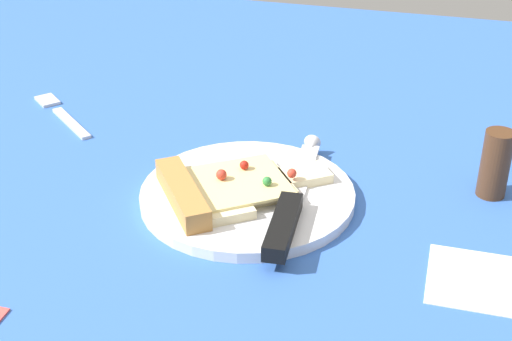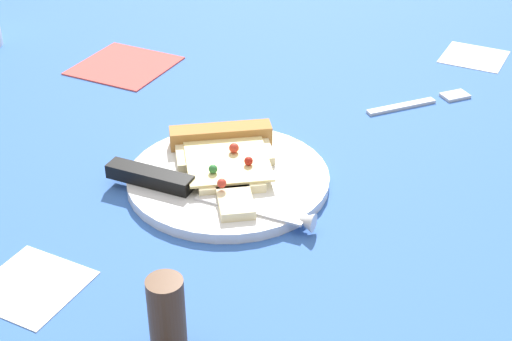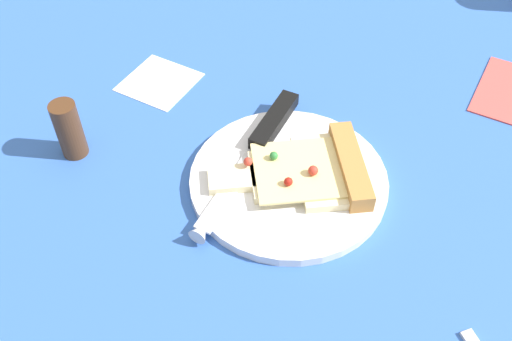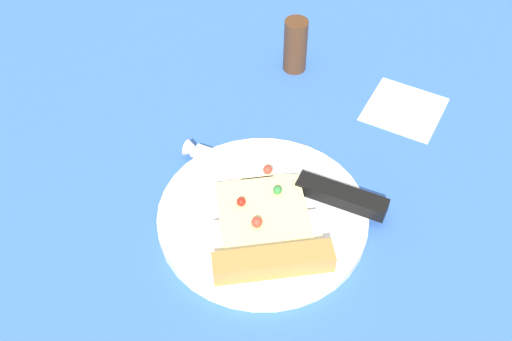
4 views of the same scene
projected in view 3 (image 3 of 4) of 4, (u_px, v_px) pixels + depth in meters
The scene contains 5 objects.
ground_plane at pixel (323, 154), 71.80cm from camera, with size 154.90×154.90×3.00cm.
plate at pixel (288, 180), 66.06cm from camera, with size 22.54×22.54×1.18cm, color silver.
pizza_slice at pixel (312, 170), 65.24cm from camera, with size 16.53×18.66×2.43cm.
knife at pixel (258, 146), 68.16cm from camera, with size 24.08×3.48×2.45cm.
pepper_shaker at pixel (69, 130), 67.19cm from camera, with size 3.06×3.06×7.43cm, color #4C2D19.
Camera 3 is at (-47.55, -17.29, 50.16)cm, focal length 40.67 mm.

